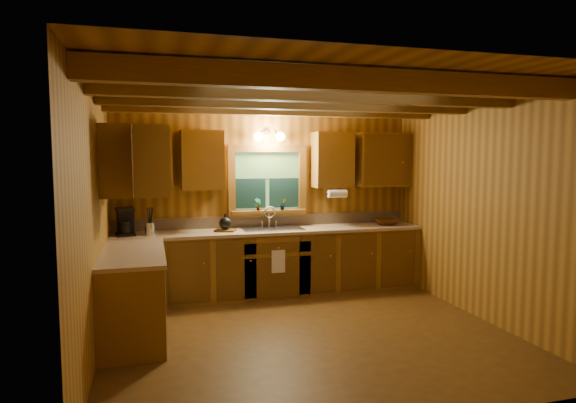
% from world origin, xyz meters
% --- Properties ---
extents(room, '(4.20, 4.20, 4.20)m').
position_xyz_m(room, '(0.00, 0.00, 1.30)').
color(room, '#563814').
rests_on(room, ground).
extents(ceiling_beams, '(4.20, 2.54, 0.18)m').
position_xyz_m(ceiling_beams, '(0.00, 0.00, 2.49)').
color(ceiling_beams, brown).
rests_on(ceiling_beams, room).
extents(base_cabinets, '(4.20, 2.22, 0.86)m').
position_xyz_m(base_cabinets, '(-0.49, 1.28, 0.43)').
color(base_cabinets, brown).
rests_on(base_cabinets, ground).
extents(countertop, '(4.20, 2.24, 0.04)m').
position_xyz_m(countertop, '(-0.48, 1.29, 0.88)').
color(countertop, tan).
rests_on(countertop, base_cabinets).
extents(backsplash, '(4.20, 0.02, 0.16)m').
position_xyz_m(backsplash, '(0.00, 1.89, 0.98)').
color(backsplash, tan).
rests_on(backsplash, room).
extents(dishwasher_panel, '(0.02, 0.60, 0.80)m').
position_xyz_m(dishwasher_panel, '(-1.47, 0.68, 0.43)').
color(dishwasher_panel, white).
rests_on(dishwasher_panel, base_cabinets).
extents(upper_cabinets, '(4.19, 1.77, 0.78)m').
position_xyz_m(upper_cabinets, '(-0.56, 1.42, 1.84)').
color(upper_cabinets, brown).
rests_on(upper_cabinets, room).
extents(window, '(1.12, 0.08, 1.00)m').
position_xyz_m(window, '(0.00, 1.87, 1.53)').
color(window, brown).
rests_on(window, room).
extents(window_sill, '(1.06, 0.14, 0.04)m').
position_xyz_m(window_sill, '(0.00, 1.82, 1.12)').
color(window_sill, brown).
rests_on(window_sill, room).
extents(wall_sconce, '(0.45, 0.21, 0.17)m').
position_xyz_m(wall_sconce, '(0.00, 1.75, 2.16)').
color(wall_sconce, black).
rests_on(wall_sconce, room).
extents(paper_towel_roll, '(0.27, 0.11, 0.11)m').
position_xyz_m(paper_towel_roll, '(0.92, 1.53, 1.37)').
color(paper_towel_roll, white).
rests_on(paper_towel_roll, upper_cabinets).
extents(dish_towel, '(0.18, 0.01, 0.30)m').
position_xyz_m(dish_towel, '(0.00, 1.26, 0.52)').
color(dish_towel, white).
rests_on(dish_towel, base_cabinets).
extents(sink, '(0.82, 0.48, 0.43)m').
position_xyz_m(sink, '(0.00, 1.60, 0.86)').
color(sink, silver).
rests_on(sink, countertop).
extents(coffee_maker, '(0.20, 0.25, 0.35)m').
position_xyz_m(coffee_maker, '(-1.90, 1.60, 1.07)').
color(coffee_maker, black).
rests_on(coffee_maker, countertop).
extents(utensil_crock, '(0.12, 0.12, 0.35)m').
position_xyz_m(utensil_crock, '(-1.61, 1.55, 0.99)').
color(utensil_crock, silver).
rests_on(utensil_crock, countertop).
extents(cutting_board, '(0.32, 0.28, 0.02)m').
position_xyz_m(cutting_board, '(-0.64, 1.58, 0.91)').
color(cutting_board, '#5B3A13').
rests_on(cutting_board, countertop).
extents(teakettle, '(0.16, 0.16, 0.21)m').
position_xyz_m(teakettle, '(-0.64, 1.58, 1.01)').
color(teakettle, black).
rests_on(teakettle, cutting_board).
extents(wicker_basket, '(0.42, 0.42, 0.09)m').
position_xyz_m(wicker_basket, '(1.70, 1.57, 0.94)').
color(wicker_basket, '#48230C').
rests_on(wicker_basket, countertop).
extents(potted_plant_left, '(0.10, 0.08, 0.18)m').
position_xyz_m(potted_plant_left, '(-0.16, 1.79, 1.23)').
color(potted_plant_left, '#5B3A13').
rests_on(potted_plant_left, window_sill).
extents(potted_plant_right, '(0.10, 0.09, 0.16)m').
position_xyz_m(potted_plant_right, '(0.20, 1.78, 1.22)').
color(potted_plant_right, '#5B3A13').
rests_on(potted_plant_right, window_sill).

